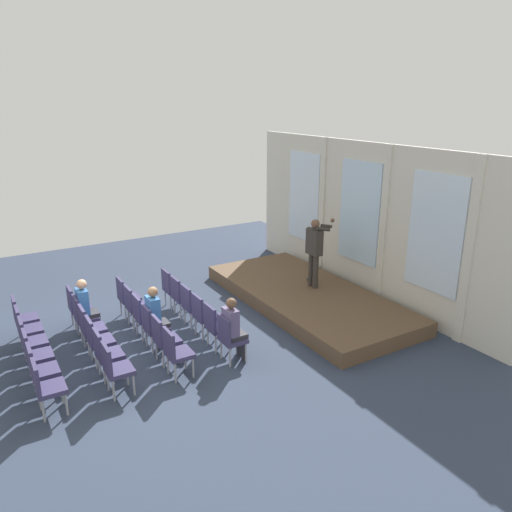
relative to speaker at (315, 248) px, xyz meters
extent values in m
plane|color=#2D384C|center=(0.15, -4.73, -1.33)|extent=(15.64, 15.64, 0.00)
cube|color=beige|center=(0.15, 1.28, 0.58)|extent=(8.69, 0.10, 3.81)
cube|color=silver|center=(-2.17, 1.22, 0.77)|extent=(1.38, 0.04, 2.51)
cube|color=beige|center=(-1.33, 1.23, 0.58)|extent=(0.20, 0.08, 3.81)
cube|color=silver|center=(0.15, 1.22, 0.77)|extent=(1.38, 0.04, 2.51)
cube|color=beige|center=(0.99, 1.23, 0.58)|extent=(0.20, 0.08, 3.81)
cube|color=silver|center=(2.47, 1.22, 0.77)|extent=(1.38, 0.04, 2.51)
cube|color=beige|center=(3.31, 1.23, 0.58)|extent=(0.20, 0.08, 3.81)
cube|color=brown|center=(0.15, -0.30, -1.16)|extent=(5.68, 2.57, 0.34)
cylinder|color=#332D28|center=(-0.09, -0.02, -0.57)|extent=(0.14, 0.14, 0.84)
cylinder|color=#332D28|center=(0.09, -0.02, -0.57)|extent=(0.14, 0.14, 0.84)
cube|color=#332D28|center=(0.00, -0.02, 0.16)|extent=(0.42, 0.22, 0.63)
cube|color=#B28C19|center=(0.00, 0.10, 0.23)|extent=(0.06, 0.01, 0.38)
sphere|color=brown|center=(0.00, -0.01, 0.61)|extent=(0.21, 0.21, 0.21)
cylinder|color=#332D28|center=(-0.24, 0.06, 0.25)|extent=(0.09, 0.28, 0.45)
cylinder|color=#332D28|center=(0.15, 0.11, 0.49)|extent=(0.15, 0.36, 0.15)
cylinder|color=#332D28|center=(0.10, 0.25, 0.54)|extent=(0.11, 0.34, 0.15)
sphere|color=brown|center=(0.01, 0.51, 0.63)|extent=(0.10, 0.10, 0.10)
cylinder|color=black|center=(-0.38, 0.25, -0.98)|extent=(0.28, 0.28, 0.03)
cylinder|color=black|center=(-0.38, 0.25, -0.24)|extent=(0.02, 0.02, 1.45)
sphere|color=#262626|center=(-0.38, 0.25, 0.53)|extent=(0.07, 0.07, 0.07)
cylinder|color=#99999E|center=(-1.16, -2.96, -1.13)|extent=(0.04, 0.04, 0.40)
cylinder|color=#99999E|center=(-1.52, -2.96, -1.13)|extent=(0.04, 0.04, 0.40)
cylinder|color=#99999E|center=(-1.16, -3.30, -1.13)|extent=(0.04, 0.04, 0.40)
cylinder|color=#99999E|center=(-1.52, -3.30, -1.13)|extent=(0.04, 0.04, 0.40)
cube|color=#383356|center=(-1.34, -3.13, -0.89)|extent=(0.46, 0.44, 0.08)
cube|color=#383356|center=(-1.34, -3.32, -0.62)|extent=(0.46, 0.06, 0.46)
cylinder|color=#99999E|center=(-0.56, -2.96, -1.13)|extent=(0.04, 0.04, 0.40)
cylinder|color=#99999E|center=(-0.92, -2.96, -1.13)|extent=(0.04, 0.04, 0.40)
cylinder|color=#99999E|center=(-0.56, -3.30, -1.13)|extent=(0.04, 0.04, 0.40)
cylinder|color=#99999E|center=(-0.92, -3.30, -1.13)|extent=(0.04, 0.04, 0.40)
cube|color=#383356|center=(-0.74, -3.13, -0.89)|extent=(0.46, 0.44, 0.08)
cube|color=#383356|center=(-0.74, -3.32, -0.62)|extent=(0.46, 0.06, 0.46)
cylinder|color=#99999E|center=(0.03, -2.96, -1.13)|extent=(0.04, 0.04, 0.40)
cylinder|color=#99999E|center=(-0.33, -2.96, -1.13)|extent=(0.04, 0.04, 0.40)
cylinder|color=#99999E|center=(0.03, -3.30, -1.13)|extent=(0.04, 0.04, 0.40)
cylinder|color=#99999E|center=(-0.33, -3.30, -1.13)|extent=(0.04, 0.04, 0.40)
cube|color=#383356|center=(-0.15, -3.13, -0.89)|extent=(0.46, 0.44, 0.08)
cube|color=#383356|center=(-0.15, -3.32, -0.62)|extent=(0.46, 0.06, 0.46)
cylinder|color=#99999E|center=(0.63, -2.96, -1.13)|extent=(0.04, 0.04, 0.40)
cylinder|color=#99999E|center=(0.27, -2.96, -1.13)|extent=(0.04, 0.04, 0.40)
cylinder|color=#99999E|center=(0.63, -3.30, -1.13)|extent=(0.04, 0.04, 0.40)
cylinder|color=#99999E|center=(0.27, -3.30, -1.13)|extent=(0.04, 0.04, 0.40)
cube|color=#383356|center=(0.45, -3.13, -0.89)|extent=(0.46, 0.44, 0.08)
cube|color=#383356|center=(0.45, -3.32, -0.62)|extent=(0.46, 0.06, 0.46)
cylinder|color=#99999E|center=(1.23, -2.96, -1.13)|extent=(0.04, 0.04, 0.40)
cylinder|color=#99999E|center=(0.87, -2.96, -1.13)|extent=(0.04, 0.04, 0.40)
cylinder|color=#99999E|center=(1.23, -3.30, -1.13)|extent=(0.04, 0.04, 0.40)
cylinder|color=#99999E|center=(0.87, -3.30, -1.13)|extent=(0.04, 0.04, 0.40)
cube|color=#383356|center=(1.05, -3.13, -0.89)|extent=(0.46, 0.44, 0.08)
cube|color=#383356|center=(1.05, -3.32, -0.62)|extent=(0.46, 0.06, 0.46)
cylinder|color=#99999E|center=(1.83, -2.96, -1.13)|extent=(0.04, 0.04, 0.40)
cylinder|color=#99999E|center=(1.47, -2.96, -1.13)|extent=(0.04, 0.04, 0.40)
cylinder|color=#99999E|center=(1.83, -3.30, -1.13)|extent=(0.04, 0.04, 0.40)
cylinder|color=#99999E|center=(1.47, -3.30, -1.13)|extent=(0.04, 0.04, 0.40)
cube|color=#383356|center=(1.65, -3.13, -0.89)|extent=(0.46, 0.44, 0.08)
cube|color=#383356|center=(1.65, -3.32, -0.62)|extent=(0.46, 0.06, 0.46)
cylinder|color=#2D2D33|center=(1.56, -2.95, -1.11)|extent=(0.10, 0.10, 0.44)
cylinder|color=#2D2D33|center=(1.74, -2.95, -1.11)|extent=(0.10, 0.10, 0.44)
cube|color=#2D2D33|center=(1.65, -3.07, -0.83)|extent=(0.34, 0.36, 0.12)
cube|color=#594C72|center=(1.65, -3.18, -0.51)|extent=(0.36, 0.20, 0.52)
sphere|color=brown|center=(1.65, -3.16, -0.14)|extent=(0.20, 0.20, 0.20)
cylinder|color=#99999E|center=(-1.16, -4.04, -1.13)|extent=(0.04, 0.04, 0.40)
cylinder|color=#99999E|center=(-1.52, -4.04, -1.13)|extent=(0.04, 0.04, 0.40)
cylinder|color=#99999E|center=(-1.16, -4.38, -1.13)|extent=(0.04, 0.04, 0.40)
cylinder|color=#99999E|center=(-1.52, -4.38, -1.13)|extent=(0.04, 0.04, 0.40)
cube|color=#383356|center=(-1.34, -4.21, -0.89)|extent=(0.46, 0.44, 0.08)
cube|color=#383356|center=(-1.34, -4.40, -0.62)|extent=(0.46, 0.06, 0.46)
cylinder|color=#99999E|center=(-0.56, -4.04, -1.13)|extent=(0.04, 0.04, 0.40)
cylinder|color=#99999E|center=(-0.92, -4.04, -1.13)|extent=(0.04, 0.04, 0.40)
cylinder|color=#99999E|center=(-0.56, -4.38, -1.13)|extent=(0.04, 0.04, 0.40)
cylinder|color=#99999E|center=(-0.92, -4.38, -1.13)|extent=(0.04, 0.04, 0.40)
cube|color=#383356|center=(-0.74, -4.21, -0.89)|extent=(0.46, 0.44, 0.08)
cube|color=#383356|center=(-0.74, -4.40, -0.62)|extent=(0.46, 0.06, 0.46)
cylinder|color=#99999E|center=(0.03, -4.04, -1.13)|extent=(0.04, 0.04, 0.40)
cylinder|color=#99999E|center=(-0.33, -4.04, -1.13)|extent=(0.04, 0.04, 0.40)
cylinder|color=#99999E|center=(0.03, -4.38, -1.13)|extent=(0.04, 0.04, 0.40)
cylinder|color=#99999E|center=(-0.33, -4.38, -1.13)|extent=(0.04, 0.04, 0.40)
cube|color=#383356|center=(-0.15, -4.21, -0.89)|extent=(0.46, 0.44, 0.08)
cube|color=#383356|center=(-0.15, -4.40, -0.62)|extent=(0.46, 0.06, 0.46)
cylinder|color=#99999E|center=(0.63, -4.04, -1.13)|extent=(0.04, 0.04, 0.40)
cylinder|color=#99999E|center=(0.27, -4.04, -1.13)|extent=(0.04, 0.04, 0.40)
cylinder|color=#99999E|center=(0.63, -4.38, -1.13)|extent=(0.04, 0.04, 0.40)
cylinder|color=#99999E|center=(0.27, -4.38, -1.13)|extent=(0.04, 0.04, 0.40)
cube|color=#383356|center=(0.45, -4.21, -0.89)|extent=(0.46, 0.44, 0.08)
cube|color=#383356|center=(0.45, -4.40, -0.62)|extent=(0.46, 0.06, 0.46)
cylinder|color=#2D2D33|center=(0.36, -4.03, -1.11)|extent=(0.10, 0.10, 0.44)
cylinder|color=#2D2D33|center=(0.54, -4.03, -1.11)|extent=(0.10, 0.10, 0.44)
cube|color=#2D2D33|center=(0.45, -4.15, -0.83)|extent=(0.34, 0.36, 0.12)
cube|color=#3366A5|center=(0.45, -4.26, -0.49)|extent=(0.36, 0.20, 0.55)
sphere|color=#8C6647|center=(0.45, -4.24, -0.11)|extent=(0.20, 0.20, 0.20)
cylinder|color=#99999E|center=(1.23, -4.04, -1.13)|extent=(0.04, 0.04, 0.40)
cylinder|color=#99999E|center=(0.87, -4.04, -1.13)|extent=(0.04, 0.04, 0.40)
cylinder|color=#99999E|center=(1.23, -4.38, -1.13)|extent=(0.04, 0.04, 0.40)
cylinder|color=#99999E|center=(0.87, -4.38, -1.13)|extent=(0.04, 0.04, 0.40)
cube|color=#383356|center=(1.05, -4.21, -0.89)|extent=(0.46, 0.44, 0.08)
cube|color=#383356|center=(1.05, -4.40, -0.62)|extent=(0.46, 0.06, 0.46)
cylinder|color=#99999E|center=(1.83, -4.04, -1.13)|extent=(0.04, 0.04, 0.40)
cylinder|color=#99999E|center=(1.47, -4.04, -1.13)|extent=(0.04, 0.04, 0.40)
cylinder|color=#99999E|center=(1.83, -4.38, -1.13)|extent=(0.04, 0.04, 0.40)
cylinder|color=#99999E|center=(1.47, -4.38, -1.13)|extent=(0.04, 0.04, 0.40)
cube|color=#383356|center=(1.65, -4.21, -0.89)|extent=(0.46, 0.44, 0.08)
cube|color=#383356|center=(1.65, -4.40, -0.62)|extent=(0.46, 0.06, 0.46)
cylinder|color=#99999E|center=(-1.16, -5.12, -1.13)|extent=(0.04, 0.04, 0.40)
cylinder|color=#99999E|center=(-1.52, -5.12, -1.13)|extent=(0.04, 0.04, 0.40)
cylinder|color=#99999E|center=(-1.16, -5.46, -1.13)|extent=(0.04, 0.04, 0.40)
cylinder|color=#99999E|center=(-1.52, -5.46, -1.13)|extent=(0.04, 0.04, 0.40)
cube|color=#383356|center=(-1.34, -5.29, -0.89)|extent=(0.46, 0.44, 0.08)
cube|color=#383356|center=(-1.34, -5.48, -0.62)|extent=(0.46, 0.06, 0.46)
cylinder|color=#99999E|center=(-0.56, -5.12, -1.13)|extent=(0.04, 0.04, 0.40)
cylinder|color=#99999E|center=(-0.92, -5.12, -1.13)|extent=(0.04, 0.04, 0.40)
cylinder|color=#99999E|center=(-0.56, -5.46, -1.13)|extent=(0.04, 0.04, 0.40)
cylinder|color=#99999E|center=(-0.92, -5.46, -1.13)|extent=(0.04, 0.04, 0.40)
cube|color=#383356|center=(-0.74, -5.29, -0.89)|extent=(0.46, 0.44, 0.08)
cube|color=#383356|center=(-0.74, -5.48, -0.62)|extent=(0.46, 0.06, 0.46)
cylinder|color=#2D2D33|center=(-0.83, -5.11, -1.11)|extent=(0.10, 0.10, 0.44)
cylinder|color=#2D2D33|center=(-0.65, -5.11, -1.11)|extent=(0.10, 0.10, 0.44)
cube|color=#2D2D33|center=(-0.74, -5.23, -0.83)|extent=(0.34, 0.36, 0.12)
cube|color=#3366A5|center=(-0.74, -5.34, -0.51)|extent=(0.36, 0.20, 0.52)
sphere|color=tan|center=(-0.74, -5.32, -0.14)|extent=(0.20, 0.20, 0.20)
cylinder|color=#99999E|center=(0.03, -5.12, -1.13)|extent=(0.04, 0.04, 0.40)
cylinder|color=#99999E|center=(-0.33, -5.12, -1.13)|extent=(0.04, 0.04, 0.40)
cylinder|color=#99999E|center=(0.03, -5.46, -1.13)|extent=(0.04, 0.04, 0.40)
cylinder|color=#99999E|center=(-0.33, -5.46, -1.13)|extent=(0.04, 0.04, 0.40)
cube|color=#383356|center=(-0.15, -5.29, -0.89)|extent=(0.46, 0.44, 0.08)
cube|color=#383356|center=(-0.15, -5.48, -0.62)|extent=(0.46, 0.06, 0.46)
cylinder|color=#99999E|center=(0.63, -5.12, -1.13)|extent=(0.04, 0.04, 0.40)
cylinder|color=#99999E|center=(0.27, -5.12, -1.13)|extent=(0.04, 0.04, 0.40)
cylinder|color=#99999E|center=(0.63, -5.46, -1.13)|extent=(0.04, 0.04, 0.40)
cylinder|color=#99999E|center=(0.27, -5.46, -1.13)|extent=(0.04, 0.04, 0.40)
cube|color=#383356|center=(0.45, -5.29, -0.89)|extent=(0.46, 0.44, 0.08)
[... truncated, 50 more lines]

